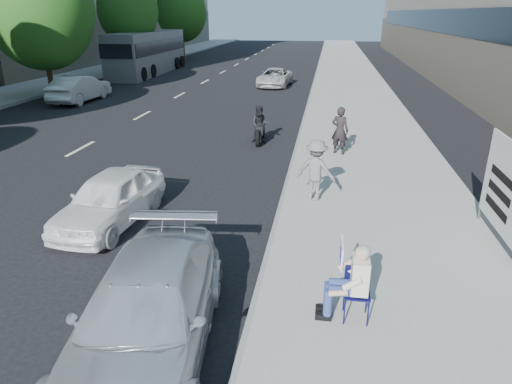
% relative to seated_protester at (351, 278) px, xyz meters
% --- Properties ---
extents(ground, '(160.00, 160.00, 0.00)m').
position_rel_seated_protester_xyz_m(ground, '(-3.00, 0.91, -0.87)').
color(ground, black).
rests_on(ground, ground).
extents(near_sidewalk, '(5.00, 120.00, 0.15)m').
position_rel_seated_protester_xyz_m(near_sidewalk, '(1.00, 20.91, -0.80)').
color(near_sidewalk, gray).
rests_on(near_sidewalk, ground).
extents(far_sidewalk, '(4.50, 120.00, 0.15)m').
position_rel_seated_protester_xyz_m(far_sidewalk, '(-19.75, 20.91, -0.80)').
color(far_sidewalk, gray).
rests_on(far_sidewalk, ground).
extents(tree_far_c, '(6.00, 6.00, 8.47)m').
position_rel_seated_protester_xyz_m(tree_far_c, '(-16.70, 18.91, 4.15)').
color(tree_far_c, '#382616').
rests_on(tree_far_c, ground).
extents(tree_far_d, '(4.80, 4.80, 7.65)m').
position_rel_seated_protester_xyz_m(tree_far_d, '(-16.70, 30.91, 4.01)').
color(tree_far_d, '#382616').
rests_on(tree_far_d, ground).
extents(tree_far_e, '(5.40, 5.40, 7.89)m').
position_rel_seated_protester_xyz_m(tree_far_e, '(-16.70, 44.91, 3.91)').
color(tree_far_e, '#382616').
rests_on(tree_far_e, ground).
extents(seated_protester, '(0.83, 1.12, 1.31)m').
position_rel_seated_protester_xyz_m(seated_protester, '(0.00, 0.00, 0.00)').
color(seated_protester, '#121250').
rests_on(seated_protester, near_sidewalk).
extents(jogger, '(1.16, 0.87, 1.60)m').
position_rel_seated_protester_xyz_m(jogger, '(-0.70, 4.96, 0.07)').
color(jogger, slate).
rests_on(jogger, near_sidewalk).
extents(pedestrian_woman, '(0.69, 0.58, 1.63)m').
position_rel_seated_protester_xyz_m(pedestrian_woman, '(-0.04, 9.26, 0.09)').
color(pedestrian_woman, black).
rests_on(pedestrian_woman, near_sidewalk).
extents(protest_banner, '(0.08, 3.06, 2.20)m').
position_rel_seated_protester_xyz_m(protest_banner, '(3.18, 2.79, 0.53)').
color(protest_banner, '#4C4C4C').
rests_on(protest_banner, near_sidewalk).
extents(parked_sedan, '(2.42, 4.81, 1.34)m').
position_rel_seated_protester_xyz_m(parked_sedan, '(-2.92, -1.09, -0.20)').
color(parked_sedan, silver).
rests_on(parked_sedan, ground).
extents(white_sedan_near, '(1.76, 3.74, 1.24)m').
position_rel_seated_protester_xyz_m(white_sedan_near, '(-5.48, 3.07, -0.25)').
color(white_sedan_near, white).
rests_on(white_sedan_near, ground).
extents(white_sedan_mid, '(1.70, 4.49, 1.46)m').
position_rel_seated_protester_xyz_m(white_sedan_mid, '(-14.40, 17.97, -0.14)').
color(white_sedan_mid, '#BDBDBD').
rests_on(white_sedan_mid, ground).
extents(white_sedan_far, '(2.27, 4.41, 1.19)m').
position_rel_seated_protester_xyz_m(white_sedan_far, '(-4.18, 25.49, -0.28)').
color(white_sedan_far, silver).
rests_on(white_sedan_far, ground).
extents(motorcycle, '(0.72, 2.05, 1.42)m').
position_rel_seated_protester_xyz_m(motorcycle, '(-3.03, 10.86, -0.24)').
color(motorcycle, black).
rests_on(motorcycle, ground).
extents(bus, '(2.77, 12.09, 3.30)m').
position_rel_seated_protester_xyz_m(bus, '(-15.36, 31.08, 0.76)').
color(bus, slate).
rests_on(bus, ground).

